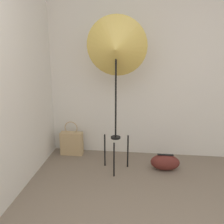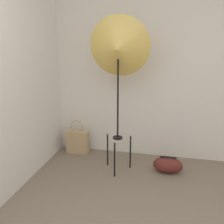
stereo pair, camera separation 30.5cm
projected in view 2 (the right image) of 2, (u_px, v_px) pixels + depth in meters
name	position (u px, v px, depth m)	size (l,w,h in m)	color
wall_back	(152.00, 68.00, 3.66)	(8.00, 0.05, 2.60)	silver
photo_umbrella	(118.00, 49.00, 3.10)	(0.75, 0.35, 1.98)	black
tote_bag	(77.00, 141.00, 4.00)	(0.33, 0.13, 0.52)	tan
duffel_bag	(168.00, 165.00, 3.43)	(0.39, 0.21, 0.22)	#5B231E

